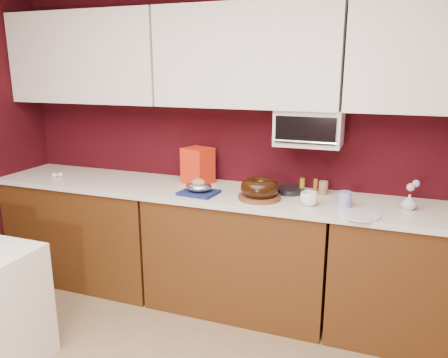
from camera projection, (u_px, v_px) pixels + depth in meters
wall_back at (253, 138)px, 3.34m from camera, size 4.00×0.02×2.50m
base_cabinet_left at (91, 231)px, 3.71m from camera, size 1.31×0.58×0.86m
base_cabinet_center at (239, 253)px, 3.26m from camera, size 1.31×0.58×0.86m
base_cabinet_right at (435, 283)px, 2.81m from camera, size 1.31×0.58×0.86m
countertop at (240, 196)px, 3.15m from camera, size 4.00×0.62×0.04m
upper_cabinet_left at (88, 58)px, 3.49m from camera, size 1.31×0.33×0.70m
upper_cabinet_center at (247, 57)px, 3.04m from camera, size 1.31×0.33×0.70m
toaster_oven at (309, 127)px, 3.03m from camera, size 0.45×0.30×0.25m
toaster_oven_door at (305, 130)px, 2.88m from camera, size 0.40×0.02×0.18m
toaster_oven_handle at (304, 142)px, 2.89m from camera, size 0.42×0.02×0.02m
cake_base at (259, 197)px, 3.00m from camera, size 0.31×0.31×0.03m
bundt_cake at (260, 188)px, 2.98m from camera, size 0.27×0.27×0.11m
navy_towel at (199, 193)px, 3.12m from camera, size 0.28×0.24×0.02m
foil_ham_nest at (199, 187)px, 3.11m from camera, size 0.23×0.21×0.07m
roasted_ham at (199, 183)px, 3.10m from camera, size 0.13×0.12×0.07m
pandoro_box at (198, 166)px, 3.39m from camera, size 0.25×0.24×0.28m
dark_pan at (289, 190)px, 3.15m from camera, size 0.27×0.27×0.04m
coffee_mug at (309, 197)px, 2.84m from camera, size 0.13×0.13×0.11m
blue_jar at (345, 199)px, 2.82m from camera, size 0.09×0.09×0.10m
flower_vase at (409, 201)px, 2.76m from camera, size 0.09×0.09×0.11m
flower_pink at (411, 187)px, 2.74m from camera, size 0.05×0.05×0.05m
flower_blue at (416, 184)px, 2.74m from camera, size 0.05×0.05×0.05m
china_plate at (361, 215)px, 2.65m from camera, size 0.26×0.26×0.01m
amber_bottle at (302, 186)px, 3.14m from camera, size 0.04×0.04×0.11m
paper_cup at (323, 188)px, 3.10m from camera, size 0.07×0.07×0.10m
egg_left at (55, 175)px, 3.59m from camera, size 0.05×0.04×0.04m
egg_right at (60, 174)px, 3.61m from camera, size 0.06×0.05×0.04m
amber_bottle_tall at (315, 186)px, 3.12m from camera, size 0.03×0.03×0.11m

